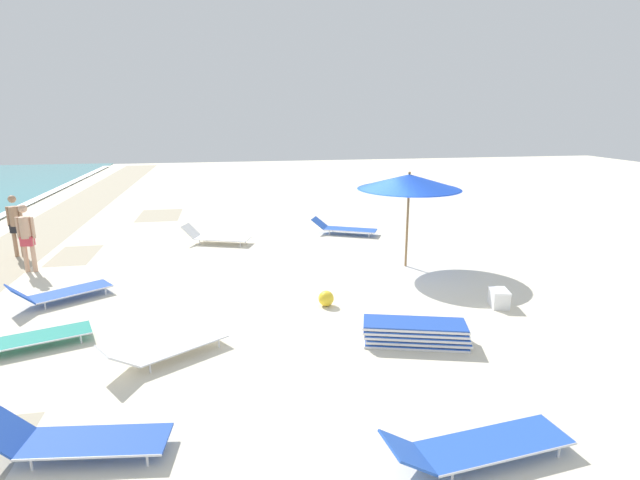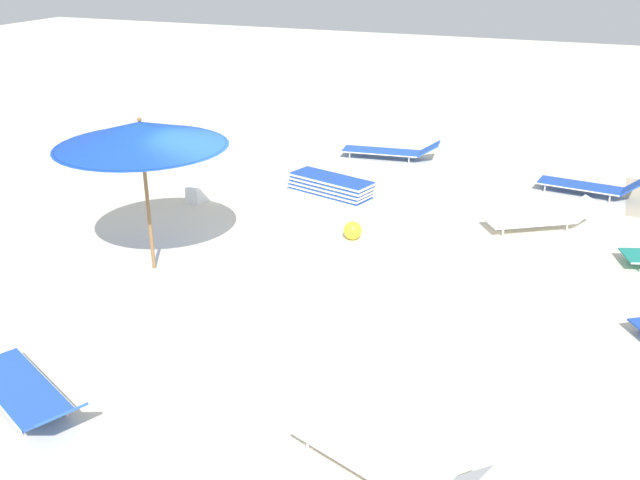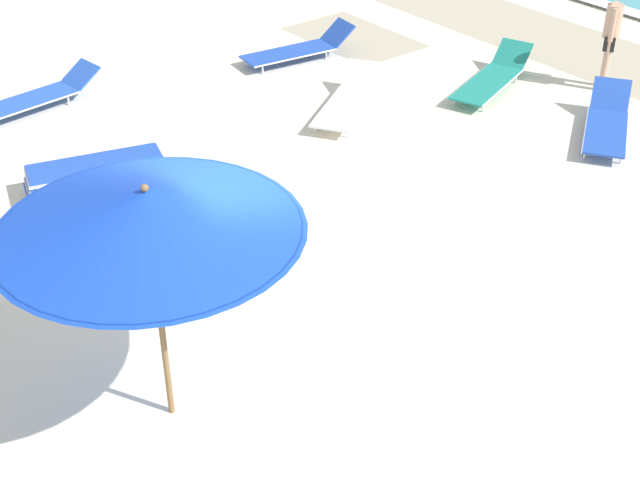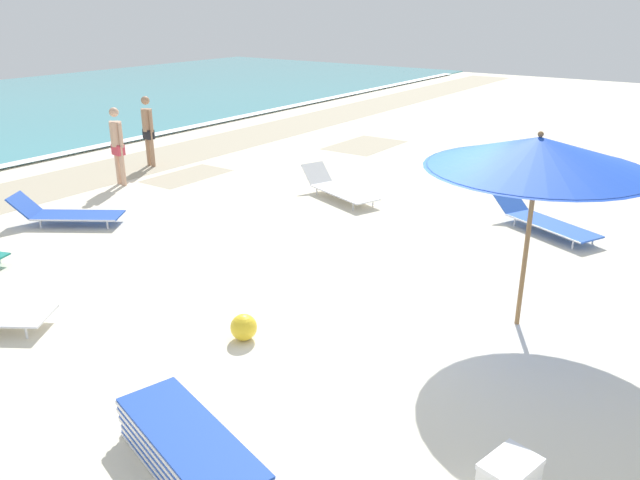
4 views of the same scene
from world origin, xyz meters
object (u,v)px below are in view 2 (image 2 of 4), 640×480
sun_lounger_mid_beach_pair_b (26,393)px  cooler_box (199,193)px  beach_ball (353,231)px  lounger_stack (331,186)px  sun_lounger_near_water_left (389,461)px  sun_lounger_under_umbrella (541,218)px  sun_lounger_mid_beach_pair_a (390,151)px  sun_lounger_beside_umbrella (591,186)px  beach_umbrella (141,134)px

sun_lounger_mid_beach_pair_b → cooler_box: bearing=-139.7°
sun_lounger_mid_beach_pair_b → beach_ball: sun_lounger_mid_beach_pair_b is taller
lounger_stack → sun_lounger_near_water_left: size_ratio=0.92×
cooler_box → sun_lounger_under_umbrella: bearing=-67.3°
sun_lounger_mid_beach_pair_b → sun_lounger_mid_beach_pair_a: bearing=-159.4°
sun_lounger_beside_umbrella → sun_lounger_mid_beach_pair_b: 11.73m
sun_lounger_beside_umbrella → sun_lounger_mid_beach_pair_b: sun_lounger_beside_umbrella is taller
sun_lounger_under_umbrella → sun_lounger_near_water_left: size_ratio=0.96×
sun_lounger_near_water_left → beach_ball: 6.17m
sun_lounger_beside_umbrella → beach_ball: (4.12, -3.87, -0.04)m
sun_lounger_mid_beach_pair_a → lounger_stack: bearing=-14.4°
sun_lounger_beside_umbrella → sun_lounger_mid_beach_pair_a: (-0.97, -4.70, -0.01)m
sun_lounger_under_umbrella → sun_lounger_mid_beach_pair_b: bearing=-64.8°
cooler_box → beach_umbrella: bearing=-149.4°
sun_lounger_under_umbrella → sun_lounger_near_water_left: (7.50, -0.70, 0.01)m
sun_lounger_near_water_left → cooler_box: size_ratio=3.82×
sun_lounger_beside_umbrella → sun_lounger_mid_beach_pair_a: sun_lounger_beside_umbrella is taller
sun_lounger_under_umbrella → sun_lounger_mid_beach_pair_a: bearing=-162.9°
beach_umbrella → sun_lounger_beside_umbrella: bearing=134.9°
lounger_stack → sun_lounger_mid_beach_pair_a: sun_lounger_mid_beach_pair_a is taller
sun_lounger_under_umbrella → sun_lounger_mid_beach_pair_a: sun_lounger_under_umbrella is taller
sun_lounger_under_umbrella → cooler_box: bearing=-113.6°
beach_umbrella → sun_lounger_near_water_left: (3.31, 5.04, -2.05)m
sun_lounger_mid_beach_pair_b → beach_ball: (-6.14, 1.82, -0.04)m
sun_lounger_beside_umbrella → sun_lounger_mid_beach_pair_b: bearing=-21.6°
sun_lounger_under_umbrella → cooler_box: sun_lounger_under_umbrella is taller
sun_lounger_near_water_left → beach_ball: (-5.68, -2.40, -0.05)m
beach_ball → lounger_stack: bearing=-149.2°
sun_lounger_mid_beach_pair_a → beach_ball: bearing=2.1°
lounger_stack → sun_lounger_mid_beach_pair_b: size_ratio=0.90×
sun_lounger_near_water_left → sun_lounger_mid_beach_pair_a: sun_lounger_near_water_left is taller
beach_umbrella → cooler_box: beach_umbrella is taller
beach_umbrella → sun_lounger_near_water_left: bearing=56.7°
beach_ball → sun_lounger_near_water_left: bearing=22.9°
sun_lounger_under_umbrella → sun_lounger_mid_beach_pair_b: size_ratio=0.94×
lounger_stack → sun_lounger_under_umbrella: (0.23, 4.32, 0.00)m
sun_lounger_under_umbrella → sun_lounger_beside_umbrella: 2.43m
beach_ball → cooler_box: (-0.70, -3.60, 0.02)m
beach_ball → cooler_box: 3.67m
sun_lounger_beside_umbrella → beach_ball: sun_lounger_beside_umbrella is taller
beach_umbrella → sun_lounger_near_water_left: size_ratio=1.24×
beach_umbrella → sun_lounger_under_umbrella: beach_umbrella is taller
sun_lounger_mid_beach_pair_a → cooler_box: (4.39, -2.78, -0.02)m
sun_lounger_mid_beach_pair_b → sun_lounger_near_water_left: bearing=121.8°
sun_lounger_beside_umbrella → sun_lounger_near_water_left: bearing=-1.1°
sun_lounger_near_water_left → beach_ball: size_ratio=6.48×
lounger_stack → sun_lounger_near_water_left: sun_lounger_near_water_left is taller
lounger_stack → sun_lounger_mid_beach_pair_b: bearing=12.0°
beach_ball → sun_lounger_beside_umbrella: bearing=136.8°
beach_umbrella → sun_lounger_mid_beach_pair_a: (-7.46, 1.82, -2.06)m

